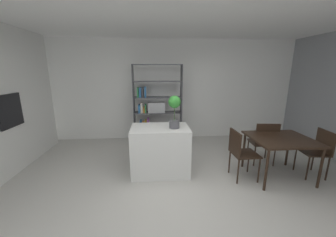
{
  "coord_description": "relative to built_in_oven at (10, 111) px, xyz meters",
  "views": [
    {
      "loc": [
        -0.32,
        -2.66,
        1.93
      ],
      "look_at": [
        -0.07,
        0.85,
        1.06
      ],
      "focal_mm": 21.09,
      "sensor_mm": 36.0,
      "label": 1
    }
  ],
  "objects": [
    {
      "name": "ground_plane",
      "position": [
        2.93,
        -1.05,
        -1.21
      ],
      "size": [
        10.09,
        10.09,
        0.0
      ],
      "primitive_type": "plane",
      "color": "beige"
    },
    {
      "name": "back_partition",
      "position": [
        2.93,
        1.84,
        0.16
      ],
      "size": [
        7.33,
        0.06,
        2.75
      ],
      "primitive_type": "cube",
      "color": "white",
      "rests_on": "ground_plane"
    },
    {
      "name": "built_in_oven",
      "position": [
        0.0,
        0.0,
        0.0
      ],
      "size": [
        0.06,
        0.59,
        0.61
      ],
      "color": "black",
      "rests_on": "ground_plane"
    },
    {
      "name": "kitchen_island",
      "position": [
        2.72,
        -0.21,
        -0.76
      ],
      "size": [
        1.07,
        0.71,
        0.9
      ],
      "primitive_type": "cube",
      "color": "silver",
      "rests_on": "ground_plane"
    },
    {
      "name": "potted_plant_on_island",
      "position": [
        2.98,
        -0.27,
        0.04
      ],
      "size": [
        0.22,
        0.22,
        0.59
      ],
      "color": "#4C4C51",
      "rests_on": "kitchen_island"
    },
    {
      "name": "open_bookshelf",
      "position": [
        2.61,
        1.43,
        -0.23
      ],
      "size": [
        1.26,
        0.32,
        2.07
      ],
      "color": "#4C4C51",
      "rests_on": "ground_plane"
    },
    {
      "name": "dining_table",
      "position": [
        4.87,
        -0.54,
        -0.54
      ],
      "size": [
        1.05,
        0.94,
        0.75
      ],
      "color": "black",
      "rests_on": "ground_plane"
    },
    {
      "name": "dining_chair_far",
      "position": [
        4.86,
        -0.04,
        -0.68
      ],
      "size": [
        0.5,
        0.48,
        0.91
      ],
      "rotation": [
        0.0,
        0.0,
        3.04
      ],
      "color": "black",
      "rests_on": "ground_plane"
    },
    {
      "name": "dining_chair_island_side",
      "position": [
        4.13,
        -0.54,
        -0.67
      ],
      "size": [
        0.45,
        0.44,
        0.9
      ],
      "rotation": [
        0.0,
        0.0,
        1.59
      ],
      "color": "black",
      "rests_on": "ground_plane"
    },
    {
      "name": "dining_chair_window_side",
      "position": [
        5.6,
        -0.54,
        -0.68
      ],
      "size": [
        0.45,
        0.47,
        0.88
      ],
      "rotation": [
        0.0,
        0.0,
        -1.67
      ],
      "color": "black",
      "rests_on": "ground_plane"
    }
  ]
}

